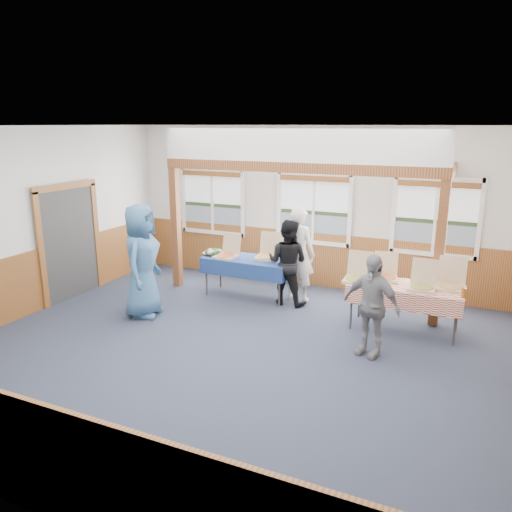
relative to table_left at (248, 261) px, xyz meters
The scene contains 29 objects.
floor 2.55m from the table_left, 68.64° to the right, with size 8.00×8.00×0.00m, color #252B3C.
ceiling 3.51m from the table_left, 68.64° to the right, with size 8.00×8.00×0.00m, color white.
wall_back 1.76m from the table_left, 53.63° to the left, with size 8.00×8.00×0.00m, color silver.
wall_front 5.92m from the table_left, 81.22° to the right, with size 8.00×8.00×0.00m, color silver.
wall_left 3.96m from the table_left, 143.65° to the right, with size 8.00×8.00×0.00m, color silver.
wainscot_back 1.49m from the table_left, 53.06° to the left, with size 7.98×0.05×1.10m, color brown.
wainscot_front 5.83m from the table_left, 81.18° to the right, with size 7.98×0.05×1.10m, color brown.
wainscot_left 3.84m from the table_left, 143.43° to the right, with size 0.05×6.98×1.10m, color brown.
cased_opening 3.38m from the table_left, 155.68° to the right, with size 0.06×1.30×2.10m, color #333333.
window_left 2.08m from the table_left, 140.21° to the left, with size 1.56×0.10×1.46m.
window_mid 1.77m from the table_left, 52.65° to the left, with size 1.56×0.10×1.46m.
window_right 3.54m from the table_left, 20.14° to the left, with size 1.56×0.10×1.46m.
post_left 1.68m from the table_left, behind, with size 0.15×0.15×2.40m, color #552E12.
post_right 3.43m from the table_left, ahead, with size 0.15×0.15×2.40m, color #552E12.
cross_beam 2.00m from the table_left, ahead, with size 5.15×0.18×0.18m, color #552E12.
table_left is the anchor object (origin of this frame).
table_right 3.01m from the table_left, ahead, with size 1.91×1.48×0.76m.
pizza_box_a 0.43m from the table_left, 164.82° to the right, with size 0.41×0.49×0.42m.
pizza_box_b 0.40m from the table_left, 25.37° to the left, with size 0.49×0.57×0.46m.
pizza_box_c 2.29m from the table_left, 13.82° to the right, with size 0.44×0.52×0.45m.
pizza_box_d 2.63m from the table_left, ahead, with size 0.46×0.53×0.42m.
pizza_box_e 3.27m from the table_left, ahead, with size 0.40×0.48×0.43m.
pizza_box_f 3.64m from the table_left, ahead, with size 0.43×0.52×0.46m.
veggie_tray 0.76m from the table_left, behind, with size 0.42×0.42×0.10m.
drink_glass 3.89m from the table_left, 10.37° to the right, with size 0.07×0.07×0.15m, color #975519.
woman_white 0.97m from the table_left, 12.45° to the left, with size 0.65×0.43×1.79m, color white.
woman_black 0.83m from the table_left, ahead, with size 0.77×0.60×1.58m, color black.
man_blue 2.06m from the table_left, 126.87° to the right, with size 0.95×0.62×1.95m, color #37618B.
person_grey 3.07m from the table_left, 30.08° to the right, with size 0.88×0.36×1.49m, color gray.
Camera 1 is at (3.04, -5.95, 3.23)m, focal length 35.00 mm.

